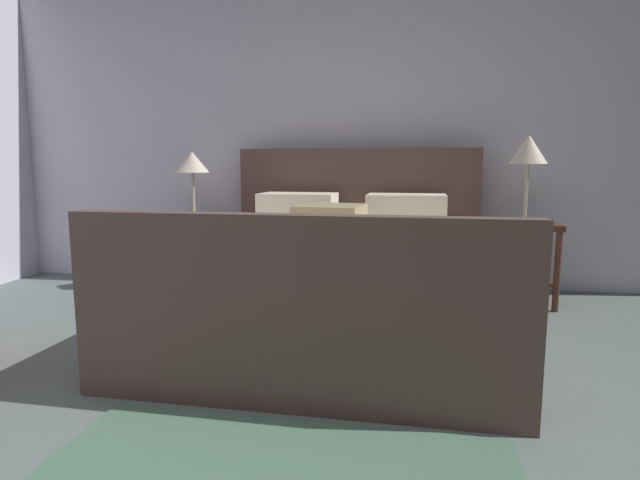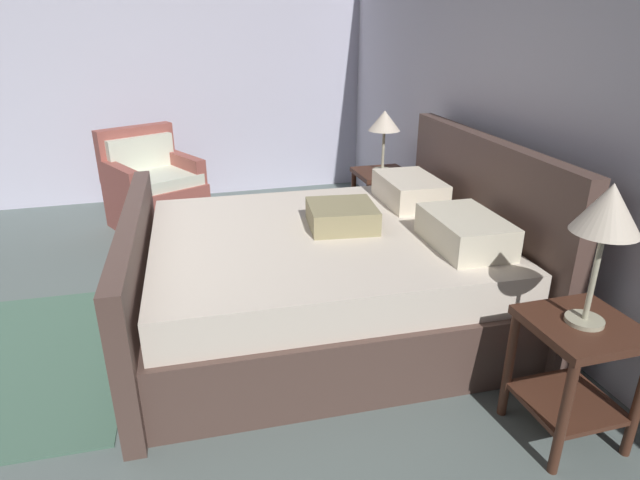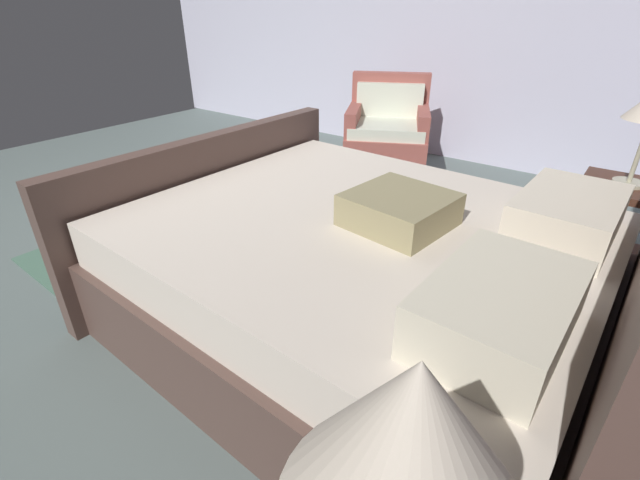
# 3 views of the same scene
# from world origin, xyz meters

# --- Properties ---
(wall_back) EXTENTS (6.19, 0.12, 2.59)m
(wall_back) POSITION_xyz_m (0.00, 3.13, 1.29)
(wall_back) COLOR silver
(wall_back) RESTS_ON ground
(bed) EXTENTS (1.98, 2.30, 1.14)m
(bed) POSITION_xyz_m (-0.06, 1.85, 0.35)
(bed) COLOR brown
(bed) RESTS_ON ground
(nightstand_right) EXTENTS (0.44, 0.44, 0.60)m
(nightstand_right) POSITION_xyz_m (1.21, 2.63, 0.40)
(nightstand_right) COLOR #49281B
(nightstand_right) RESTS_ON ground
(table_lamp_right) EXTENTS (0.27, 0.27, 0.62)m
(table_lamp_right) POSITION_xyz_m (1.21, 2.63, 1.10)
(table_lamp_right) COLOR #B7B293
(table_lamp_right) RESTS_ON nightstand_right
(nightstand_left) EXTENTS (0.44, 0.44, 0.60)m
(nightstand_left) POSITION_xyz_m (-1.33, 2.72, 0.40)
(nightstand_left) COLOR #49281B
(nightstand_left) RESTS_ON ground
(table_lamp_left) EXTENTS (0.27, 0.27, 0.52)m
(table_lamp_left) POSITION_xyz_m (-1.33, 2.72, 1.01)
(table_lamp_left) COLOR #B7B293
(table_lamp_left) RESTS_ON nightstand_left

